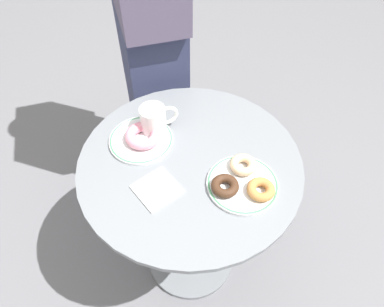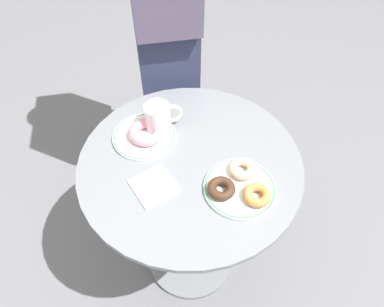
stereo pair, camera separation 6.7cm
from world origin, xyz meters
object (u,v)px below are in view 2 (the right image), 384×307
Objects in this scene: donut_glazed at (242,169)px; donut_chocolate at (221,188)px; plate_left at (144,136)px; paper_napkin at (154,186)px; plate_right at (240,188)px; donut_old_fashioned at (257,195)px; cafe_table at (190,202)px; donut_pink_frosted at (146,132)px; coffee_mug at (159,117)px; person_figure at (164,32)px.

donut_chocolate is at bearing -93.95° from donut_glazed.
paper_napkin is (0.16, -0.12, -0.00)m from plate_left.
plate_left is 0.98× the size of plate_right.
donut_glazed is at bearing 149.28° from donut_old_fashioned.
donut_glazed and donut_chocolate have the same top height.
donut_chocolate reaches higher than cafe_table.
plate_left is at bearing -162.46° from donut_pink_frosted.
plate_right is 0.35m from coffee_mug.
coffee_mug reaches higher than plate_left.
donut_pink_frosted is 0.48m from person_figure.
donut_pink_frosted is (0.01, 0.00, 0.02)m from plate_left.
person_figure is at bearing 145.07° from donut_chocolate.
coffee_mug is at bearing -177.45° from donut_glazed.
plate_right is 2.61× the size of donut_old_fashioned.
donut_chocolate is at bearing -3.65° from donut_pink_frosted.
person_figure is (-0.44, 0.37, 0.33)m from cafe_table.
donut_chocolate is (-0.01, -0.10, 0.00)m from donut_glazed.
donut_pink_frosted is 0.31m from donut_chocolate.
donut_glazed is 1.00× the size of donut_chocolate.
paper_napkin is at bearing -130.48° from donut_glazed.
donut_old_fashioned reaches higher than paper_napkin.
donut_glazed is 0.67m from person_figure.
plate_right is 0.06m from donut_old_fashioned.
donut_old_fashioned is at bearing -28.27° from person_figure.
person_figure is at bearing 129.93° from coffee_mug.
plate_left is 1.80× the size of donut_pink_frosted.
plate_left is 0.34m from donut_glazed.
paper_napkin is at bearing -149.49° from donut_old_fashioned.
donut_pink_frosted is (-0.17, -0.02, 0.26)m from cafe_table.
donut_glazed is 0.32m from coffee_mug.
donut_old_fashioned is (0.06, -0.00, 0.02)m from plate_right.
donut_old_fashioned and donut_glazed have the same top height.
plate_left reaches higher than cafe_table.
plate_left is at bearing -176.09° from donut_old_fashioned.
paper_napkin is (-0.17, -0.20, -0.02)m from donut_glazed.
plate_right is 0.06m from donut_chocolate.
cafe_table is 6.28× the size of donut_pink_frosted.
donut_old_fashioned is 1.00× the size of donut_chocolate.
donut_glazed reaches higher than paper_napkin.
donut_glazed is 0.10m from donut_chocolate.
plate_left is 0.48m from person_figure.
donut_pink_frosted is 1.00× the size of coffee_mug.
donut_old_fashioned is 1.00× the size of donut_glazed.
donut_chocolate is (0.14, -0.04, 0.26)m from cafe_table.
paper_napkin is 1.03× the size of coffee_mug.
paper_napkin is (0.15, -0.12, -0.03)m from donut_pink_frosted.
cafe_table is at bearing -15.18° from coffee_mug.
donut_old_fashioned is 0.77m from person_figure.
person_figure is (-0.27, 0.39, 0.06)m from donut_pink_frosted.
person_figure is at bearing 149.59° from plate_right.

